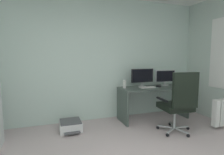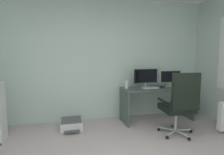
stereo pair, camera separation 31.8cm
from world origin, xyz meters
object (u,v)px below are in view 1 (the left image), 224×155
(keyboard, at_px, (147,87))
(desktop_speaker, at_px, (124,84))
(printer, at_px, (71,126))
(monitor_secondary, at_px, (165,77))
(office_chair, at_px, (179,101))
(desk, at_px, (153,95))
(computer_mouse, at_px, (159,86))
(monitor_main, at_px, (142,76))

(keyboard, xyz_separation_m, desktop_speaker, (-0.48, 0.12, 0.07))
(keyboard, xyz_separation_m, printer, (-1.65, -0.01, -0.64))
(monitor_secondary, xyz_separation_m, desktop_speaker, (-1.06, -0.05, -0.12))
(office_chair, distance_m, printer, 2.05)
(desk, bearing_deg, office_chair, -92.08)
(monitor_secondary, xyz_separation_m, printer, (-2.23, -0.18, -0.84))
(computer_mouse, bearing_deg, monitor_secondary, 28.97)
(office_chair, bearing_deg, monitor_secondary, 67.15)
(computer_mouse, bearing_deg, printer, 179.11)
(desk, bearing_deg, printer, -178.07)
(printer, bearing_deg, computer_mouse, 0.37)
(printer, bearing_deg, desk, 1.93)
(keyboard, height_order, printer, keyboard)
(printer, bearing_deg, monitor_main, 6.38)
(monitor_secondary, distance_m, desktop_speaker, 1.07)
(printer, bearing_deg, office_chair, -24.08)
(desk, height_order, keyboard, keyboard)
(desk, distance_m, keyboard, 0.28)
(keyboard, relative_size, desktop_speaker, 2.00)
(office_chair, bearing_deg, printer, 155.92)
(desk, xyz_separation_m, desktop_speaker, (-0.68, 0.07, 0.27))
(monitor_main, bearing_deg, monitor_secondary, 0.00)
(desktop_speaker, bearing_deg, office_chair, -55.63)
(desktop_speaker, xyz_separation_m, office_chair, (0.65, -0.94, -0.21))
(computer_mouse, height_order, office_chair, office_chair)
(desktop_speaker, height_order, office_chair, office_chair)
(desk, distance_m, office_chair, 0.87)
(monitor_secondary, distance_m, printer, 2.39)
(desk, height_order, monitor_main, monitor_main)
(monitor_main, distance_m, monitor_secondary, 0.61)
(keyboard, relative_size, office_chair, 0.30)
(keyboard, xyz_separation_m, office_chair, (0.16, -0.82, -0.14))
(office_chair, bearing_deg, computer_mouse, 81.15)
(monitor_main, relative_size, desktop_speaker, 3.23)
(desktop_speaker, bearing_deg, keyboard, -14.23)
(monitor_secondary, bearing_deg, keyboard, -163.61)
(computer_mouse, height_order, desktop_speaker, desktop_speaker)
(desk, bearing_deg, keyboard, -165.19)
(monitor_secondary, xyz_separation_m, computer_mouse, (-0.29, -0.17, -0.19))
(office_chair, bearing_deg, desk, 87.92)
(monitor_main, bearing_deg, desktop_speaker, -174.06)
(desk, relative_size, printer, 3.08)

